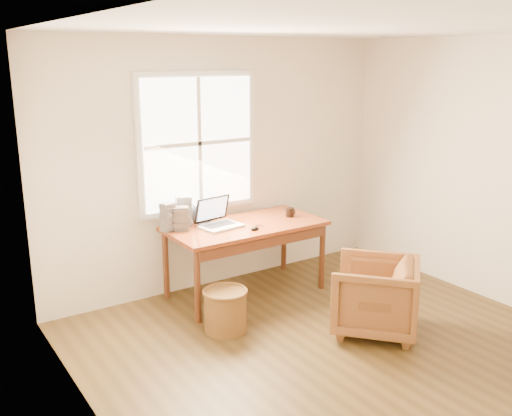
# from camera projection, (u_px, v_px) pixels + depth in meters

# --- Properties ---
(room_shell) EXTENTS (4.04, 4.54, 2.64)m
(room_shell) POSITION_uv_depth(u_px,v_px,m) (359.00, 203.00, 4.30)
(room_shell) COLOR #4E3A1B
(room_shell) RESTS_ON ground
(desk) EXTENTS (1.60, 0.80, 0.04)m
(desk) POSITION_uv_depth(u_px,v_px,m) (245.00, 226.00, 5.78)
(desk) COLOR brown
(desk) RESTS_ON room_shell
(armchair) EXTENTS (1.02, 1.02, 0.67)m
(armchair) POSITION_uv_depth(u_px,v_px,m) (375.00, 296.00, 5.06)
(armchair) COLOR brown
(armchair) RESTS_ON room_shell
(wicker_stool) EXTENTS (0.49, 0.49, 0.38)m
(wicker_stool) POSITION_uv_depth(u_px,v_px,m) (225.00, 311.00, 5.10)
(wicker_stool) COLOR brown
(wicker_stool) RESTS_ON room_shell
(laptop) EXTENTS (0.43, 0.45, 0.29)m
(laptop) POSITION_uv_depth(u_px,v_px,m) (221.00, 213.00, 5.63)
(laptop) COLOR silver
(laptop) RESTS_ON desk
(mouse) EXTENTS (0.10, 0.07, 0.03)m
(mouse) POSITION_uv_depth(u_px,v_px,m) (255.00, 228.00, 5.57)
(mouse) COLOR black
(mouse) RESTS_ON desk
(coffee_mug) EXTENTS (0.11, 0.11, 0.10)m
(coffee_mug) POSITION_uv_depth(u_px,v_px,m) (290.00, 212.00, 6.03)
(coffee_mug) COLOR black
(coffee_mug) RESTS_ON desk
(cd_stack_a) EXTENTS (0.19, 0.17, 0.30)m
(cd_stack_a) POSITION_uv_depth(u_px,v_px,m) (184.00, 211.00, 5.70)
(cd_stack_a) COLOR #ADB3B9
(cd_stack_a) RESTS_ON desk
(cd_stack_b) EXTENTS (0.19, 0.18, 0.23)m
(cd_stack_b) POSITION_uv_depth(u_px,v_px,m) (181.00, 218.00, 5.56)
(cd_stack_b) COLOR #29282D
(cd_stack_b) RESTS_ON desk
(cd_stack_c) EXTENTS (0.15, 0.14, 0.28)m
(cd_stack_c) POSITION_uv_depth(u_px,v_px,m) (168.00, 217.00, 5.52)
(cd_stack_c) COLOR #9B98A5
(cd_stack_c) RESTS_ON desk
(cd_stack_d) EXTENTS (0.16, 0.14, 0.18)m
(cd_stack_d) POSITION_uv_depth(u_px,v_px,m) (202.00, 213.00, 5.83)
(cd_stack_d) COLOR silver
(cd_stack_d) RESTS_ON desk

